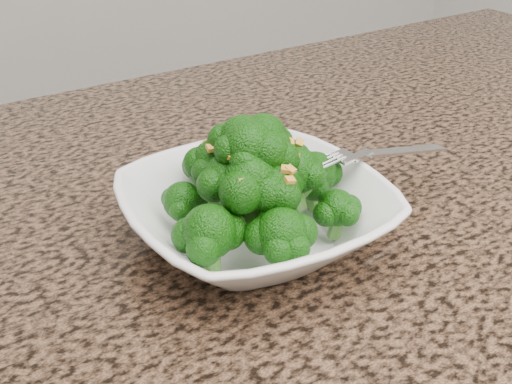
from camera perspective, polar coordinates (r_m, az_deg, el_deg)
granite_counter at (r=0.57m, az=8.36°, el=-6.41°), size 1.64×1.04×0.03m
bowl at (r=0.55m, az=0.00°, el=-2.06°), size 0.24×0.24×0.05m
broccoli_pile at (r=0.52m, az=0.00°, el=4.04°), size 0.20×0.20×0.07m
garlic_topping at (r=0.51m, az=0.00°, el=8.19°), size 0.12×0.12×0.01m
fork at (r=0.59m, az=9.61°, el=3.34°), size 0.18×0.04×0.01m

